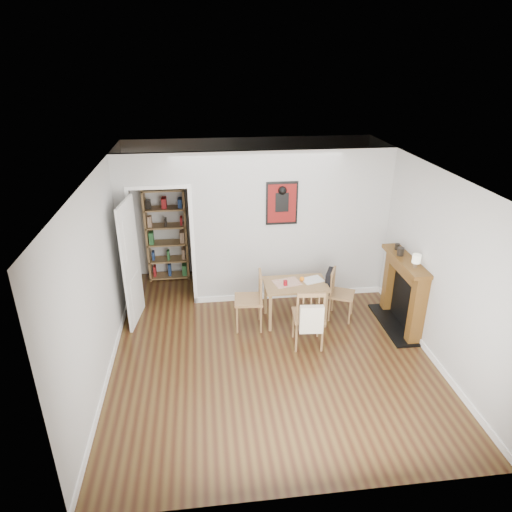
{
  "coord_description": "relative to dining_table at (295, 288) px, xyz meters",
  "views": [
    {
      "loc": [
        -0.87,
        -5.64,
        3.99
      ],
      "look_at": [
        -0.11,
        0.6,
        1.17
      ],
      "focal_mm": 32.0,
      "sensor_mm": 36.0,
      "label": 1
    }
  ],
  "objects": [
    {
      "name": "bookshelf",
      "position": [
        -2.08,
        1.81,
        0.29
      ],
      "size": [
        0.75,
        0.3,
        1.79
      ],
      "color": "olive",
      "rests_on": "ground"
    },
    {
      "name": "chair_right",
      "position": [
        0.75,
        -0.0,
        -0.15
      ],
      "size": [
        0.59,
        0.56,
        0.84
      ],
      "color": "olive",
      "rests_on": "ground"
    },
    {
      "name": "mantel_lamp",
      "position": [
        1.61,
        -0.63,
        0.69
      ],
      "size": [
        0.12,
        0.12,
        0.19
      ],
      "color": "silver",
      "rests_on": "fireplace"
    },
    {
      "name": "chair_left",
      "position": [
        -0.76,
        -0.1,
        -0.12
      ],
      "size": [
        0.51,
        0.51,
        0.95
      ],
      "color": "olive",
      "rests_on": "ground"
    },
    {
      "name": "dining_table",
      "position": [
        0.0,
        0.0,
        0.0
      ],
      "size": [
        0.98,
        0.63,
        0.67
      ],
      "color": "olive",
      "rests_on": "ground"
    },
    {
      "name": "ceramic_jar_a",
      "position": [
        1.56,
        -0.21,
        0.63
      ],
      "size": [
        0.1,
        0.1,
        0.13
      ],
      "primitive_type": "cylinder",
      "color": "black",
      "rests_on": "fireplace"
    },
    {
      "name": "chair_front",
      "position": [
        0.05,
        -0.7,
        -0.1
      ],
      "size": [
        0.52,
        0.58,
        0.97
      ],
      "color": "olive",
      "rests_on": "ground"
    },
    {
      "name": "room_shell",
      "position": [
        -0.41,
        0.75,
        0.71
      ],
      "size": [
        5.2,
        5.2,
        5.2
      ],
      "color": "#BBBBB9",
      "rests_on": "ground"
    },
    {
      "name": "fireplace",
      "position": [
        1.65,
        -0.34,
        0.03
      ],
      "size": [
        0.45,
        1.25,
        1.16
      ],
      "color": "brown",
      "rests_on": "ground"
    },
    {
      "name": "notebook",
      "position": [
        0.29,
        0.07,
        0.09
      ],
      "size": [
        0.37,
        0.31,
        0.02
      ],
      "primitive_type": "cube",
      "rotation": [
        0.0,
        0.0,
        0.28
      ],
      "color": "silver",
      "rests_on": "dining_table"
    },
    {
      "name": "ceramic_jar_b",
      "position": [
        1.6,
        0.01,
        0.62
      ],
      "size": [
        0.08,
        0.08,
        0.1
      ],
      "primitive_type": "cylinder",
      "color": "black",
      "rests_on": "fireplace"
    },
    {
      "name": "ground",
      "position": [
        -0.51,
        -0.59,
        -0.59
      ],
      "size": [
        5.2,
        5.2,
        0.0
      ],
      "primitive_type": "plane",
      "color": "#4D3719",
      "rests_on": "ground"
    },
    {
      "name": "orange_fruit",
      "position": [
        0.12,
        0.07,
        0.12
      ],
      "size": [
        0.07,
        0.07,
        0.07
      ],
      "primitive_type": "sphere",
      "color": "orange",
      "rests_on": "dining_table"
    },
    {
      "name": "placemat",
      "position": [
        -0.13,
        0.04,
        0.08
      ],
      "size": [
        0.46,
        0.39,
        0.0
      ],
      "primitive_type": "cube",
      "rotation": [
        0.0,
        0.0,
        0.23
      ],
      "color": "#BFAF9D",
      "rests_on": "dining_table"
    },
    {
      "name": "red_glass",
      "position": [
        -0.17,
        -0.05,
        0.12
      ],
      "size": [
        0.07,
        0.07,
        0.08
      ],
      "primitive_type": "cylinder",
      "color": "maroon",
      "rests_on": "dining_table"
    }
  ]
}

